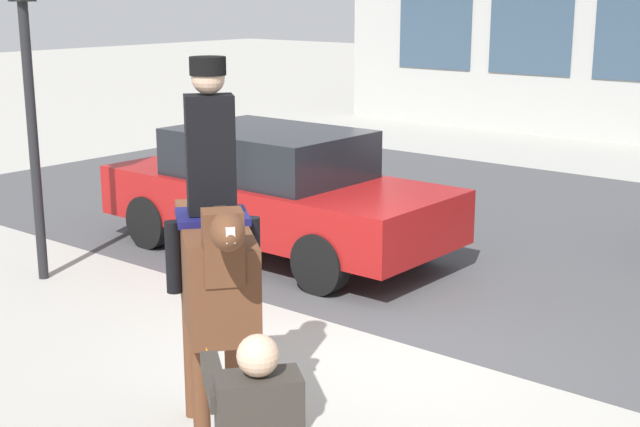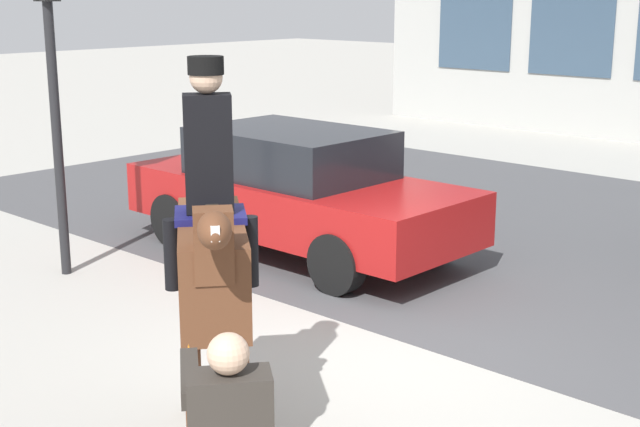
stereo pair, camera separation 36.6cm
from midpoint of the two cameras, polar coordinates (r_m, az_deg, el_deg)
The scene contains 5 objects.
ground_plane at distance 7.95m, azimuth 5.29°, elevation -9.49°, with size 80.00×80.00×0.00m, color #9E9B93.
road_surface at distance 11.87m, azimuth 19.46°, elevation -2.25°, with size 20.05×8.50×0.01m.
mounted_horse_lead at distance 6.06m, azimuth -5.23°, elevation -2.74°, with size 1.64×1.41×2.75m.
street_car_near_lane at distance 10.95m, azimuth -0.61°, elevation 1.54°, with size 4.51×1.90×1.54m.
traffic_light at distance 10.20m, azimuth -15.94°, elevation 10.04°, with size 0.24×0.29×3.78m.
Camera 2 is at (4.54, -5.69, 3.16)m, focal length 50.00 mm.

